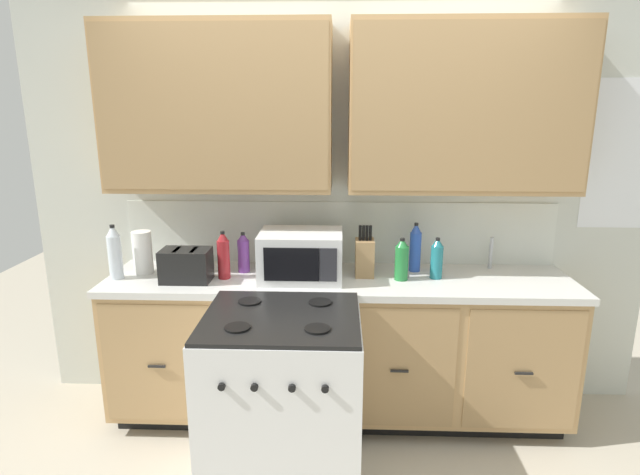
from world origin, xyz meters
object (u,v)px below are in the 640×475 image
object	(u,v)px
paper_towel_roll	(142,252)
toaster	(185,265)
stove_range	(282,402)
knife_block	(364,257)
bottle_green	(401,260)
bottle_teal	(436,259)
bottle_blue	(415,248)
bottle_clear	(114,253)
bottle_red	(223,255)
bottle_violet	(243,253)
microwave	(300,255)

from	to	relation	value
paper_towel_roll	toaster	bearing A→B (deg)	-24.50
stove_range	knife_block	size ratio (longest dim) A/B	3.06
stove_range	bottle_green	world-z (taller)	bottle_green
stove_range	bottle_teal	world-z (taller)	bottle_teal
toaster	bottle_blue	world-z (taller)	bottle_blue
bottle_blue	toaster	bearing A→B (deg)	-169.73
bottle_teal	bottle_green	bearing A→B (deg)	-169.98
bottle_clear	bottle_green	size ratio (longest dim) A/B	1.29
bottle_red	bottle_teal	xyz separation A→B (m)	(1.25, 0.05, -0.02)
bottle_blue	bottle_green	bearing A→B (deg)	-120.61
bottle_red	bottle_green	xyz separation A→B (m)	(1.04, 0.01, -0.02)
bottle_blue	bottle_violet	xyz separation A→B (m)	(-1.05, -0.06, -0.03)
paper_towel_roll	bottle_blue	bearing A→B (deg)	3.65
bottle_green	bottle_violet	world-z (taller)	bottle_green
stove_range	bottle_violet	world-z (taller)	bottle_violet
knife_block	paper_towel_roll	distance (m)	1.34
bottle_clear	bottle_red	bearing A→B (deg)	2.54
bottle_green	bottle_violet	distance (m)	0.95
toaster	bottle_teal	bearing A→B (deg)	4.28
stove_range	bottle_clear	distance (m)	1.33
bottle_violet	bottle_clear	bearing A→B (deg)	-167.93
toaster	bottle_teal	xyz separation A→B (m)	(1.46, 0.11, 0.02)
toaster	bottle_violet	size ratio (longest dim) A/B	1.13
bottle_clear	paper_towel_roll	bearing A→B (deg)	41.43
toaster	bottle_red	distance (m)	0.22
bottle_clear	bottle_blue	distance (m)	1.79
stove_range	toaster	distance (m)	0.97
bottle_red	bottle_clear	xyz separation A→B (m)	(-0.63, -0.03, 0.02)
bottle_teal	bottle_blue	bearing A→B (deg)	128.46
paper_towel_roll	microwave	bearing A→B (deg)	-3.76
microwave	bottle_blue	size ratio (longest dim) A/B	1.59
bottle_blue	bottle_violet	bearing A→B (deg)	-176.85
stove_range	bottle_red	size ratio (longest dim) A/B	3.32
stove_range	bottle_blue	bearing A→B (deg)	46.18
microwave	bottle_teal	size ratio (longest dim) A/B	1.95
microwave	bottle_green	size ratio (longest dim) A/B	1.91
knife_block	bottle_blue	distance (m)	0.33
bottle_blue	bottle_teal	xyz separation A→B (m)	(0.11, -0.14, -0.03)
bottle_red	bottle_violet	distance (m)	0.16
paper_towel_roll	knife_block	bearing A→B (deg)	0.17
knife_block	bottle_blue	bearing A→B (deg)	17.97
bottle_red	bottle_blue	xyz separation A→B (m)	(1.14, 0.19, 0.01)
toaster	bottle_blue	xyz separation A→B (m)	(1.35, 0.24, 0.05)
microwave	toaster	world-z (taller)	microwave
microwave	bottle_green	xyz separation A→B (m)	(0.59, -0.00, -0.02)
bottle_blue	bottle_teal	bearing A→B (deg)	-51.54
microwave	knife_block	distance (m)	0.38
microwave	bottle_violet	distance (m)	0.38
stove_range	bottle_green	distance (m)	1.05
bottle_blue	bottle_red	bearing A→B (deg)	-170.79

